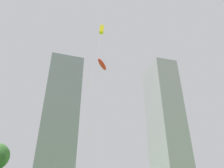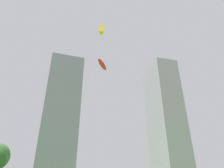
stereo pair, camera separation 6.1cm
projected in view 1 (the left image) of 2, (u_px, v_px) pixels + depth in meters
name	position (u px, v px, depth m)	size (l,w,h in m)	color
kite_flying_0	(102.00, 65.00, 32.01)	(1.96, 3.80, 19.74)	silver
kite_flying_2	(102.00, 30.00, 32.01)	(3.17, 2.53, 24.98)	silver
distant_highrise_0	(61.00, 115.00, 142.45)	(25.20, 18.94, 92.73)	gray
distant_highrise_1	(165.00, 119.00, 130.93)	(16.16, 25.02, 80.28)	#939399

